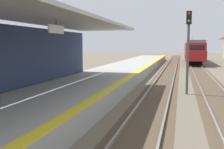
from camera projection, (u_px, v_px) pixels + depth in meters
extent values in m
cube|color=#999993|center=(95.00, 84.00, 18.30)|extent=(5.00, 80.00, 0.90)
cube|color=yellow|center=(127.00, 78.00, 17.69)|extent=(0.50, 80.00, 0.01)
cube|color=#B2B2AD|center=(22.00, 12.00, 9.87)|extent=(4.40, 24.00, 0.16)
cube|color=white|center=(56.00, 29.00, 11.75)|extent=(0.08, 1.40, 0.36)
cylinder|color=#333333|center=(56.00, 22.00, 11.71)|extent=(0.03, 0.03, 0.27)
cube|color=#4C3D2D|center=(163.00, 84.00, 21.09)|extent=(2.34, 120.00, 0.01)
cube|color=slate|center=(154.00, 83.00, 21.26)|extent=(0.08, 120.00, 0.15)
cube|color=slate|center=(173.00, 84.00, 20.90)|extent=(0.08, 120.00, 0.15)
cube|color=#4C3D2D|center=(208.00, 86.00, 20.24)|extent=(2.34, 120.00, 0.01)
cube|color=slate|center=(199.00, 85.00, 20.41)|extent=(0.08, 120.00, 0.15)
cube|color=slate|center=(218.00, 85.00, 20.05)|extent=(0.08, 120.00, 0.15)
cube|color=maroon|center=(193.00, 51.00, 46.83)|extent=(2.90, 18.00, 2.70)
cube|color=slate|center=(194.00, 42.00, 46.66)|extent=(2.67, 18.00, 0.44)
cube|color=black|center=(196.00, 49.00, 38.12)|extent=(2.32, 0.06, 1.21)
cube|color=maroon|center=(196.00, 56.00, 37.46)|extent=(2.78, 1.60, 1.49)
cube|color=black|center=(202.00, 49.00, 46.42)|extent=(0.04, 15.84, 0.86)
cylinder|color=#333333|center=(193.00, 39.00, 50.04)|extent=(0.06, 0.06, 0.90)
cube|color=black|center=(195.00, 63.00, 41.40)|extent=(2.17, 2.20, 0.72)
cube|color=black|center=(192.00, 59.00, 52.65)|extent=(2.17, 2.20, 0.72)
cylinder|color=#4C4C4C|center=(188.00, 60.00, 16.59)|extent=(0.16, 0.16, 4.40)
cube|color=black|center=(189.00, 18.00, 16.30)|extent=(0.32, 0.24, 0.80)
sphere|color=red|center=(189.00, 14.00, 16.14)|extent=(0.16, 0.16, 0.16)
sphere|color=green|center=(189.00, 21.00, 16.19)|extent=(0.16, 0.16, 0.16)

